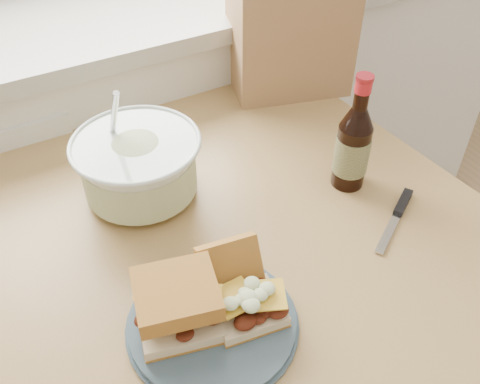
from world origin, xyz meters
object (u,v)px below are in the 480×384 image
plate (212,323)px  beer_bottle (353,146)px  paper_bag (291,16)px  coleslaw_bowl (139,168)px  dining_table (223,281)px

plate → beer_bottle: 0.42m
beer_bottle → paper_bag: paper_bag is taller
coleslaw_bowl → beer_bottle: same height
paper_bag → plate: bearing=-115.9°
plate → paper_bag: size_ratio=0.72×
coleslaw_bowl → beer_bottle: (0.36, -0.16, 0.03)m
plate → coleslaw_bowl: (0.02, 0.33, 0.05)m
plate → coleslaw_bowl: coleslaw_bowl is taller
beer_bottle → paper_bag: 0.39m
beer_bottle → plate: bearing=-170.7°
beer_bottle → paper_bag: bearing=60.9°
dining_table → plate: plate is taller
dining_table → plate: bearing=-126.3°
dining_table → coleslaw_bowl: size_ratio=4.32×
plate → paper_bag: paper_bag is taller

